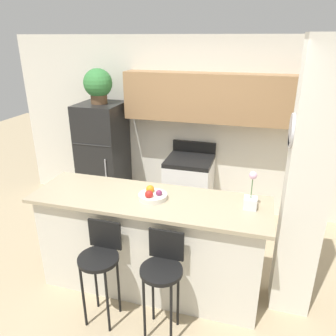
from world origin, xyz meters
TOP-DOWN VIEW (x-y plane):
  - ground_plane at (0.00, 0.00)m, footprint 14.00×14.00m
  - wall_back at (0.14, 1.90)m, footprint 5.60×0.38m
  - pillar_right at (1.41, 0.15)m, footprint 0.38×0.32m
  - counter_bar at (0.00, 0.00)m, footprint 2.34×0.73m
  - refrigerator at (-1.28, 1.57)m, footprint 0.62×0.70m
  - stove_range at (0.06, 1.60)m, footprint 0.65×0.65m
  - bar_stool_left at (-0.29, -0.52)m, footprint 0.37×0.37m
  - bar_stool_right at (0.29, -0.52)m, footprint 0.37×0.37m
  - potted_plant_on_fridge at (-1.28, 1.57)m, footprint 0.40×0.40m
  - orchid_vase at (0.95, 0.07)m, footprint 0.12×0.12m
  - fruit_bowl at (0.04, -0.00)m, footprint 0.28×0.28m
  - trash_bin at (-0.75, 1.34)m, footprint 0.28×0.28m

SIDE VIEW (x-z plane):
  - ground_plane at x=0.00m, z-range 0.00..0.00m
  - trash_bin at x=-0.75m, z-range 0.00..0.38m
  - stove_range at x=0.06m, z-range -0.07..1.00m
  - counter_bar at x=0.00m, z-range 0.00..1.06m
  - bar_stool_left at x=-0.29m, z-range 0.17..1.16m
  - bar_stool_right at x=0.29m, z-range 0.17..1.16m
  - refrigerator at x=-1.28m, z-range 0.00..1.63m
  - fruit_bowl at x=0.04m, z-range 1.04..1.15m
  - orchid_vase at x=0.95m, z-range 0.98..1.34m
  - pillar_right at x=1.41m, z-range 0.00..2.55m
  - wall_back at x=0.14m, z-range 0.18..2.73m
  - potted_plant_on_fridge at x=-1.28m, z-range 1.65..2.13m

